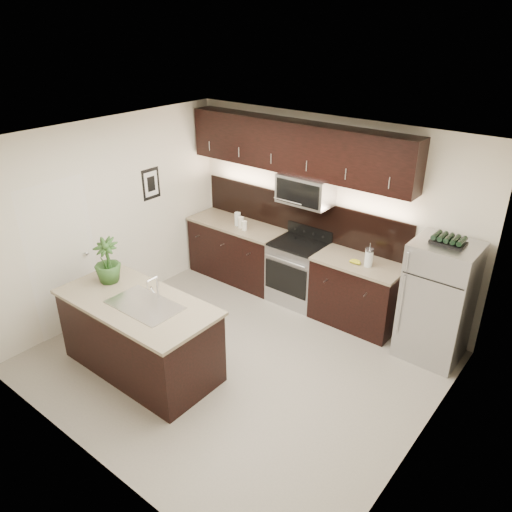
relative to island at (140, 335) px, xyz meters
The scene contains 12 objects.
ground 1.23m from the island, 44.59° to the left, with size 4.50×4.50×0.00m, color gray.
room_walls 1.60m from the island, 47.45° to the left, with size 4.52×4.02×2.71m.
counter_run 2.51m from the island, 81.97° to the left, with size 3.51×0.65×0.94m.
upper_fixtures 3.14m from the island, 81.85° to the left, with size 3.49×0.40×1.66m.
island is the anchor object (origin of this frame).
sink_faucet 0.51m from the island, ahead, with size 0.84×0.50×0.28m.
refrigerator 3.57m from the island, 42.93° to the left, with size 0.74×0.67×1.53m, color #B2B2B7.
wine_rack 3.73m from the island, 42.93° to the left, with size 0.38×0.23×0.09m.
plant 0.97m from the island, behind, with size 0.31×0.31×0.56m, color #284D1F.
canisters 2.51m from the island, 101.12° to the left, with size 0.29×0.17×0.21m.
french_press 3.01m from the island, 55.66° to the left, with size 0.11×0.11×0.32m.
bananas 2.85m from the island, 58.79° to the left, with size 0.16×0.12×0.05m, color gold.
Camera 1 is at (3.29, -3.75, 3.89)m, focal length 35.00 mm.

